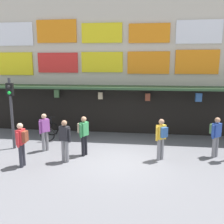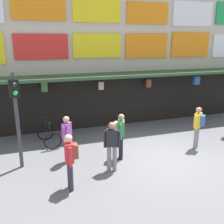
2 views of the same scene
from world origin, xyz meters
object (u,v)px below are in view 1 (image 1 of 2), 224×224
pedestrian_in_yellow (65,139)px  pedestrian_in_purple (216,134)px  pedestrian_in_green (161,136)px  pedestrian_in_red (22,141)px  pedestrian_in_black (45,130)px  bicycle_parked (50,131)px  traffic_light_near (11,102)px  pedestrian_in_blue (84,133)px

pedestrian_in_yellow → pedestrian_in_purple: bearing=12.2°
pedestrian_in_green → pedestrian_in_red: bearing=-165.7°
pedestrian_in_green → pedestrian_in_black: 5.02m
pedestrian_in_yellow → pedestrian_in_black: (-1.27, 1.08, 0.00)m
pedestrian_in_red → bicycle_parked: bearing=95.2°
pedestrian_in_green → pedestrian_in_purple: bearing=15.4°
pedestrian_in_black → pedestrian_in_purple: 7.24m
bicycle_parked → traffic_light_near: bearing=-122.2°
traffic_light_near → pedestrian_in_red: (1.37, -1.84, -1.16)m
pedestrian_in_purple → pedestrian_in_green: bearing=-164.6°
pedestrian_in_green → traffic_light_near: bearing=175.4°
pedestrian_in_yellow → pedestrian_in_green: size_ratio=1.00×
pedestrian_in_black → pedestrian_in_purple: size_ratio=1.00×
pedestrian_in_blue → pedestrian_in_green: (3.17, -0.09, 0.00)m
pedestrian_in_yellow → pedestrian_in_black: 1.67m
traffic_light_near → pedestrian_in_yellow: 3.28m
pedestrian_in_red → pedestrian_in_yellow: bearing=24.1°
bicycle_parked → pedestrian_in_red: (0.32, -3.51, 0.59)m
pedestrian_in_black → pedestrian_in_green: bearing=-4.7°
bicycle_parked → pedestrian_in_black: pedestrian_in_black is taller
pedestrian_in_black → bicycle_parked: bearing=105.4°
pedestrian_in_green → pedestrian_in_purple: size_ratio=1.00×
bicycle_parked → pedestrian_in_purple: 7.91m
bicycle_parked → pedestrian_in_yellow: (1.76, -2.87, 0.55)m
pedestrian_in_purple → pedestrian_in_red: (-7.41, -1.93, 0.00)m
bicycle_parked → pedestrian_in_black: size_ratio=0.76×
pedestrian_in_yellow → pedestrian_in_red: 1.58m
pedestrian_in_yellow → pedestrian_in_green: 3.80m
pedestrian_in_green → pedestrian_in_red: same height
pedestrian_in_yellow → pedestrian_in_blue: same height
pedestrian_in_blue → pedestrian_in_green: size_ratio=1.00×
traffic_light_near → bicycle_parked: (1.05, 1.67, -1.75)m
bicycle_parked → pedestrian_in_black: bearing=-74.6°
traffic_light_near → bicycle_parked: size_ratio=2.52×
pedestrian_in_red → pedestrian_in_blue: bearing=35.1°
pedestrian_in_red → pedestrian_in_green: bearing=14.3°
pedestrian_in_yellow → pedestrian_in_blue: bearing=53.5°
traffic_light_near → pedestrian_in_purple: bearing=0.6°
pedestrian_in_yellow → pedestrian_in_green: (3.74, 0.67, 0.04)m
bicycle_parked → pedestrian_in_yellow: size_ratio=0.76×
bicycle_parked → pedestrian_in_blue: bearing=-42.2°
pedestrian_in_red → traffic_light_near: bearing=126.7°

